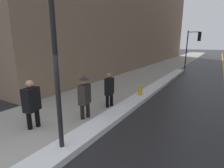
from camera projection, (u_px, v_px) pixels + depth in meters
name	position (u px, v px, depth m)	size (l,w,h in m)	color
ground_plane	(40.00, 161.00, 4.18)	(160.00, 160.00, 0.00)	#232326
sidewalk_slab	(155.00, 71.00, 17.67)	(4.00, 80.00, 0.01)	#9E9B93
snow_bank_curb	(151.00, 90.00, 10.08)	(0.77, 17.88, 0.19)	white
lamp_post	(55.00, 56.00, 3.95)	(0.28, 0.28, 4.03)	black
traffic_light_near	(194.00, 42.00, 17.93)	(1.31, 0.32, 3.98)	black
pedestrian_nearside	(32.00, 102.00, 5.62)	(0.43, 0.59, 1.64)	black
pedestrian_in_fedora	(85.00, 96.00, 6.37)	(0.40, 0.55, 1.63)	black
pedestrian_with_shoulder_bag	(109.00, 88.00, 7.59)	(0.40, 0.73, 1.53)	black
fire_hydrant	(140.00, 92.00, 8.82)	(0.20, 0.20, 0.70)	gold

